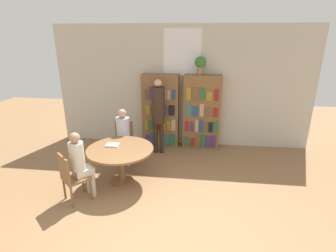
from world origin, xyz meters
TOP-DOWN VIEW (x-y plane):
  - ground_plane at (0.00, 0.00)m, footprint 16.00×16.00m
  - wall_back at (0.00, 3.69)m, footprint 6.40×0.07m
  - bookshelf_left at (-0.52, 3.49)m, footprint 0.91×0.34m
  - bookshelf_right at (0.52, 3.49)m, footprint 0.91×0.34m
  - flower_vase at (0.44, 3.50)m, footprint 0.27×0.27m
  - reading_table at (-1.01, 1.57)m, footprint 1.27×1.27m
  - chair_near_camera at (-1.67, 0.85)m, footprint 0.57×0.57m
  - chair_left_side at (-1.21, 2.52)m, footprint 0.47×0.47m
  - seated_reader_left at (-1.18, 2.35)m, footprint 0.35×0.41m
  - seated_reader_right at (-1.54, 0.99)m, footprint 0.40×0.40m
  - librarian_standing at (-0.49, 2.99)m, footprint 0.31×0.58m
  - open_book_on_table at (-1.19, 1.68)m, footprint 0.24×0.18m

SIDE VIEW (x-z plane):
  - ground_plane at x=0.00m, z-range 0.00..0.00m
  - chair_near_camera at x=-1.67m, z-range 0.05..0.95m
  - chair_left_side at x=-1.21m, z-range 0.05..0.95m
  - reading_table at x=-1.01m, z-range 0.25..0.97m
  - seated_reader_right at x=-1.54m, z-range 0.08..1.33m
  - seated_reader_left at x=-1.18m, z-range 0.09..1.35m
  - open_book_on_table at x=-1.19m, z-range 0.72..0.75m
  - bookshelf_left at x=-0.52m, z-range 0.00..1.84m
  - bookshelf_right at x=0.52m, z-range 0.00..1.84m
  - librarian_standing at x=-0.49m, z-range 0.21..2.02m
  - wall_back at x=0.00m, z-range 0.01..3.01m
  - flower_vase at x=0.44m, z-range 1.90..2.33m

